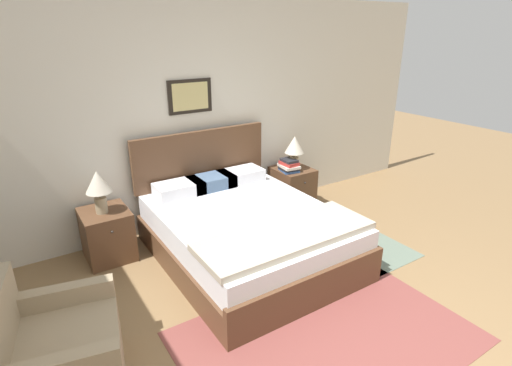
{
  "coord_description": "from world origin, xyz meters",
  "views": [
    {
      "loc": [
        -1.76,
        -1.09,
        2.25
      ],
      "look_at": [
        0.06,
        1.7,
        0.95
      ],
      "focal_mm": 28.0,
      "sensor_mm": 36.0,
      "label": 1
    }
  ],
  "objects_px": {
    "bed": "(246,231)",
    "table_lamp_by_door": "(294,147)",
    "table_lamp_near_window": "(98,185)",
    "armchair": "(56,359)",
    "nightstand_near_window": "(107,234)",
    "nightstand_by_door": "(292,187)"
  },
  "relations": [
    {
      "from": "table_lamp_near_window",
      "to": "armchair",
      "type": "bearing_deg",
      "value": -113.88
    },
    {
      "from": "nightstand_near_window",
      "to": "table_lamp_by_door",
      "type": "xyz_separation_m",
      "value": [
        2.41,
        -0.02,
        0.56
      ]
    },
    {
      "from": "bed",
      "to": "nightstand_by_door",
      "type": "bearing_deg",
      "value": 32.48
    },
    {
      "from": "bed",
      "to": "table_lamp_by_door",
      "type": "xyz_separation_m",
      "value": [
        1.2,
        0.74,
        0.52
      ]
    },
    {
      "from": "bed",
      "to": "table_lamp_near_window",
      "type": "relative_size",
      "value": 4.73
    },
    {
      "from": "armchair",
      "to": "nightstand_near_window",
      "type": "distance_m",
      "value": 1.71
    },
    {
      "from": "bed",
      "to": "nightstand_near_window",
      "type": "relative_size",
      "value": 3.97
    },
    {
      "from": "bed",
      "to": "armchair",
      "type": "bearing_deg",
      "value": -157.42
    },
    {
      "from": "nightstand_near_window",
      "to": "table_lamp_by_door",
      "type": "height_order",
      "value": "table_lamp_by_door"
    },
    {
      "from": "nightstand_by_door",
      "to": "table_lamp_by_door",
      "type": "relative_size",
      "value": 1.19
    },
    {
      "from": "bed",
      "to": "armchair",
      "type": "height_order",
      "value": "bed"
    },
    {
      "from": "bed",
      "to": "armchair",
      "type": "relative_size",
      "value": 2.28
    },
    {
      "from": "table_lamp_near_window",
      "to": "bed",
      "type": "bearing_deg",
      "value": -31.3
    },
    {
      "from": "armchair",
      "to": "table_lamp_near_window",
      "type": "height_order",
      "value": "table_lamp_near_window"
    },
    {
      "from": "armchair",
      "to": "table_lamp_near_window",
      "type": "bearing_deg",
      "value": 167.69
    },
    {
      "from": "bed",
      "to": "nightstand_near_window",
      "type": "bearing_deg",
      "value": 147.52
    },
    {
      "from": "armchair",
      "to": "table_lamp_by_door",
      "type": "bearing_deg",
      "value": 127.88
    },
    {
      "from": "armchair",
      "to": "nightstand_near_window",
      "type": "xyz_separation_m",
      "value": [
        0.7,
        1.56,
        -0.03
      ]
    },
    {
      "from": "table_lamp_near_window",
      "to": "nightstand_by_door",
      "type": "bearing_deg",
      "value": 0.53
    },
    {
      "from": "bed",
      "to": "table_lamp_by_door",
      "type": "relative_size",
      "value": 4.73
    },
    {
      "from": "table_lamp_near_window",
      "to": "table_lamp_by_door",
      "type": "xyz_separation_m",
      "value": [
        2.43,
        0.0,
        0.0
      ]
    },
    {
      "from": "table_lamp_near_window",
      "to": "table_lamp_by_door",
      "type": "bearing_deg",
      "value": 0.0
    }
  ]
}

